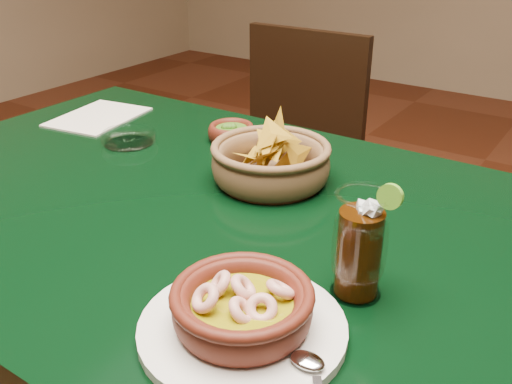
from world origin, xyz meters
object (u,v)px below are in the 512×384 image
Objects in this scene: shrimp_plate at (243,312)px; chip_basket at (271,162)px; cola_drink at (360,246)px; dining_chair at (284,170)px; dining_table at (194,251)px.

chip_basket is at bearing 118.38° from shrimp_plate.
cola_drink is (0.26, -0.21, 0.03)m from chip_basket.
chip_basket is at bearing 140.93° from cola_drink.
dining_chair is at bearing 118.94° from chip_basket.
shrimp_plate is 0.40m from chip_basket.
chip_basket is 0.34m from cola_drink.
chip_basket is at bearing -61.06° from dining_chair.
shrimp_plate is (0.51, -0.92, 0.30)m from dining_chair.
shrimp_plate is (0.26, -0.22, 0.13)m from dining_table.
cola_drink reaches higher than chip_basket.
cola_drink is (0.07, 0.14, 0.04)m from shrimp_plate.
cola_drink reaches higher than dining_chair.
dining_table is 1.38× the size of dining_chair.
shrimp_plate is 1.82× the size of cola_drink.
dining_chair is at bearing 126.30° from cola_drink.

